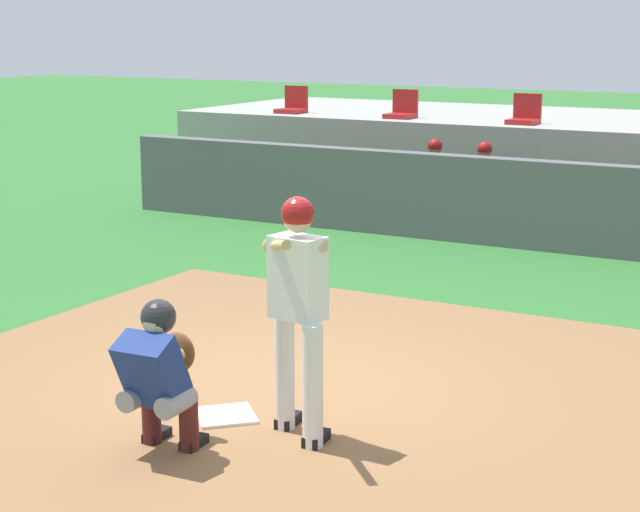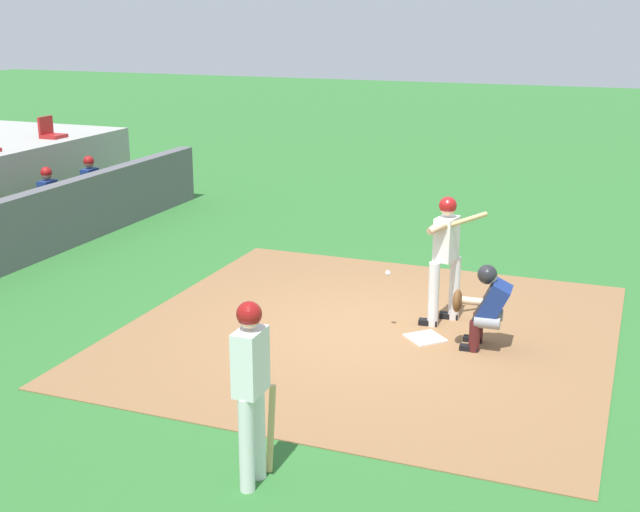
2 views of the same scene
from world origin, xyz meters
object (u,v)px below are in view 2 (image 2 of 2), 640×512
at_px(catcher_crouched, 485,304).
at_px(dugout_player_2, 54,199).
at_px(stadium_seat_5, 50,132).
at_px(on_deck_batter, 251,382).
at_px(home_plate, 425,338).
at_px(batter_at_plate, 445,252).
at_px(dugout_player_3, 96,186).

height_order(catcher_crouched, dugout_player_2, dugout_player_2).
relative_size(catcher_crouched, stadium_seat_5, 3.55).
distance_m(dugout_player_2, stadium_seat_5, 3.41).
bearing_deg(catcher_crouched, on_deck_batter, 161.21).
xyz_separation_m(home_plate, dugout_player_2, (2.82, 8.14, 0.65)).
distance_m(home_plate, on_deck_batter, 4.18).
distance_m(batter_at_plate, on_deck_batter, 4.76).
xyz_separation_m(dugout_player_2, dugout_player_3, (1.35, 0.00, 0.00)).
height_order(home_plate, on_deck_batter, on_deck_batter).
bearing_deg(home_plate, dugout_player_2, 70.88).
xyz_separation_m(batter_at_plate, on_deck_batter, (-4.71, 0.67, -0.02)).
height_order(home_plate, catcher_crouched, catcher_crouched).
height_order(catcher_crouched, on_deck_batter, on_deck_batter).
distance_m(home_plate, dugout_player_2, 8.64).
height_order(catcher_crouched, stadium_seat_5, stadium_seat_5).
relative_size(batter_at_plate, on_deck_batter, 1.01).
relative_size(home_plate, catcher_crouched, 0.26).
height_order(home_plate, stadium_seat_5, stadium_seat_5).
bearing_deg(home_plate, batter_at_plate, -5.83).
bearing_deg(dugout_player_2, stadium_seat_5, 38.13).
xyz_separation_m(dugout_player_2, stadium_seat_5, (2.59, 2.03, 0.86)).
bearing_deg(home_plate, on_deck_batter, 171.56).
distance_m(batter_at_plate, dugout_player_2, 8.50).
bearing_deg(stadium_seat_5, dugout_player_3, -121.41).
bearing_deg(on_deck_batter, dugout_player_2, 47.81).
relative_size(batter_at_plate, catcher_crouched, 1.06).
bearing_deg(catcher_crouched, batter_at_plate, 44.37).
xyz_separation_m(catcher_crouched, on_deck_batter, (-4.00, 1.36, 0.41)).
height_order(on_deck_batter, stadium_seat_5, stadium_seat_5).
height_order(batter_at_plate, on_deck_batter, batter_at_plate).
bearing_deg(stadium_seat_5, batter_at_plate, -114.75).
distance_m(home_plate, stadium_seat_5, 11.63).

